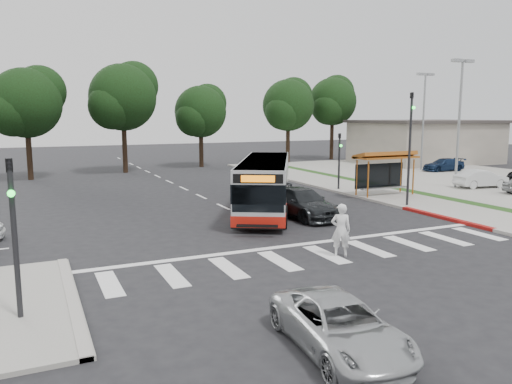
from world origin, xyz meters
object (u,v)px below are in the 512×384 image
dark_sedan (302,203)px  silver_suv_south (340,326)px  pedestrian (341,230)px  transit_bus (265,186)px

dark_sedan → silver_suv_south: bearing=-121.3°
pedestrian → silver_suv_south: size_ratio=0.47×
dark_sedan → pedestrian: bearing=-113.1°
pedestrian → silver_suv_south: pedestrian is taller
transit_bus → dark_sedan: size_ratio=2.15×
dark_sedan → silver_suv_south: size_ratio=1.21×
pedestrian → silver_suv_south: bearing=83.7°
transit_bus → silver_suv_south: size_ratio=2.61×
transit_bus → pedestrian: size_ratio=5.50×
transit_bus → pedestrian: (-1.26, -9.18, -0.42)m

